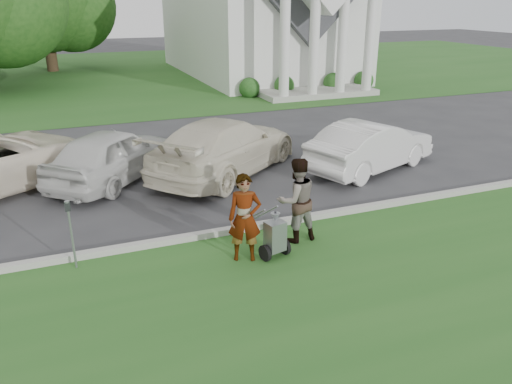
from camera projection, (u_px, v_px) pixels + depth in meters
ground at (270, 239)px, 10.79m from camera, size 120.00×120.00×0.00m
grass_strip at (341, 315)px, 8.19m from camera, size 80.00×7.00×0.01m
church_lawn at (116, 74)px, 34.19m from camera, size 80.00×30.00×0.01m
curb at (260, 226)px, 11.24m from camera, size 80.00×0.18×0.15m
tree_back at (43, 0)px, 33.69m from camera, size 9.61×7.60×8.89m
striping_cart at (275, 237)px, 9.87m from camera, size 0.72×1.20×1.05m
person_left at (245, 219)px, 9.63m from camera, size 0.75×0.62×1.77m
person_right at (296, 201)px, 10.41m from camera, size 0.93×0.74×1.82m
parking_meter_near at (70, 227)px, 9.30m from camera, size 0.10×0.09×1.40m
car_b at (112, 155)px, 13.97m from camera, size 4.32×4.55×1.53m
car_c at (225, 146)px, 14.56m from camera, size 5.80×5.36×1.64m
car_d at (371, 146)px, 14.89m from camera, size 4.75×3.03×1.48m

